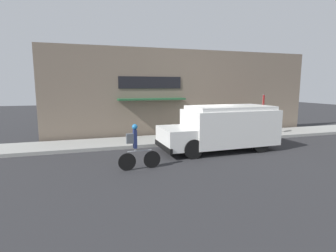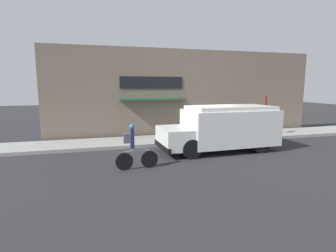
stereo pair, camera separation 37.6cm
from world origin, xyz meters
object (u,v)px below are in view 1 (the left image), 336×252
cyclist (136,148)px  stop_sign_post (263,108)px  school_bus (223,127)px  trash_bin (182,131)px

cyclist → stop_sign_post: (8.44, 3.90, 0.99)m
school_bus → trash_bin: size_ratio=7.42×
cyclist → stop_sign_post: 9.35m
stop_sign_post → school_bus: bearing=-151.5°
cyclist → trash_bin: size_ratio=2.25×
school_bus → trash_bin: school_bus is taller
cyclist → trash_bin: cyclist is taller
school_bus → stop_sign_post: size_ratio=2.31×
school_bus → trash_bin: 3.09m
stop_sign_post → trash_bin: 5.11m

